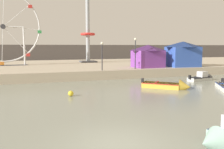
# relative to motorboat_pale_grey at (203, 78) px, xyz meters

# --- Properties ---
(ground_plane) EXTENTS (240.00, 240.00, 0.00)m
(ground_plane) POSITION_rel_motorboat_pale_grey_xyz_m (-15.94, -14.17, -0.32)
(ground_plane) COLOR gray
(quay_promenade) EXTENTS (110.00, 25.45, 1.08)m
(quay_promenade) POSITION_rel_motorboat_pale_grey_xyz_m (-15.94, 16.82, 0.22)
(quay_promenade) COLOR #B7A88E
(quay_promenade) RESTS_ON ground_plane
(distant_town_skyline) EXTENTS (140.00, 3.00, 4.40)m
(distant_town_skyline) POSITION_rel_motorboat_pale_grey_xyz_m (-15.94, 44.74, 1.88)
(distant_town_skyline) COLOR #564C47
(distant_town_skyline) RESTS_ON ground_plane
(motorboat_pale_grey) EXTENTS (4.23, 1.79, 1.34)m
(motorboat_pale_grey) POSITION_rel_motorboat_pale_grey_xyz_m (0.00, 0.00, 0.00)
(motorboat_pale_grey) COLOR silver
(motorboat_pale_grey) RESTS_ON ground_plane
(motorboat_mustard_yellow) EXTENTS (4.16, 4.02, 1.32)m
(motorboat_mustard_yellow) POSITION_rel_motorboat_pale_grey_xyz_m (-6.75, -3.51, -0.05)
(motorboat_mustard_yellow) COLOR gold
(motorboat_mustard_yellow) RESTS_ON ground_plane
(ferris_wheel_white_frame) EXTENTS (10.88, 1.20, 11.07)m
(ferris_wheel_white_frame) POSITION_rel_motorboat_pale_grey_xyz_m (-22.59, 16.56, 6.33)
(ferris_wheel_white_frame) COLOR silver
(ferris_wheel_white_frame) RESTS_ON quay_promenade
(drop_tower_steel_tower) EXTENTS (2.80, 2.80, 13.61)m
(drop_tower_steel_tower) POSITION_rel_motorboat_pale_grey_xyz_m (-8.87, 20.39, 6.27)
(drop_tower_steel_tower) COLOR #999EA3
(drop_tower_steel_tower) RESTS_ON quay_promenade
(carnival_booth_blue_tent) EXTENTS (4.80, 3.66, 3.56)m
(carnival_booth_blue_tent) POSITION_rel_motorboat_pale_grey_xyz_m (1.56, 6.33, 2.61)
(carnival_booth_blue_tent) COLOR #3356B7
(carnival_booth_blue_tent) RESTS_ON quay_promenade
(carnival_booth_purple_stall) EXTENTS (4.37, 3.59, 3.09)m
(carnival_booth_purple_stall) POSITION_rel_motorboat_pale_grey_xyz_m (-3.68, 6.88, 2.38)
(carnival_booth_purple_stall) COLOR purple
(carnival_booth_purple_stall) RESTS_ON quay_promenade
(promenade_lamp_near) EXTENTS (0.32, 0.32, 3.39)m
(promenade_lamp_near) POSITION_rel_motorboat_pale_grey_xyz_m (-10.91, 4.73, 3.03)
(promenade_lamp_near) COLOR #2D2D33
(promenade_lamp_near) RESTS_ON quay_promenade
(promenade_lamp_far) EXTENTS (0.32, 0.32, 3.94)m
(promenade_lamp_far) POSITION_rel_motorboat_pale_grey_xyz_m (-6.42, 5.05, 3.34)
(promenade_lamp_far) COLOR #2D2D33
(promenade_lamp_far) RESTS_ON quay_promenade
(mooring_buoy_orange) EXTENTS (0.44, 0.44, 0.44)m
(mooring_buoy_orange) POSITION_rel_motorboat_pale_grey_xyz_m (-16.16, -4.02, -0.10)
(mooring_buoy_orange) COLOR yellow
(mooring_buoy_orange) RESTS_ON ground_plane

